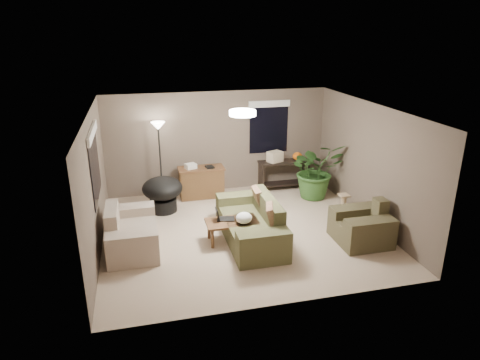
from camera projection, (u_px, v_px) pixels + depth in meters
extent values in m
plane|color=#C5AD92|center=(242.00, 231.00, 8.73)|extent=(5.50, 5.50, 0.00)
plane|color=white|center=(243.00, 110.00, 7.89)|extent=(5.50, 5.50, 0.00)
plane|color=brown|center=(218.00, 142.00, 10.60)|extent=(5.50, 0.00, 5.50)
plane|color=brown|center=(285.00, 230.00, 6.02)|extent=(5.50, 0.00, 5.50)
plane|color=brown|center=(95.00, 185.00, 7.70)|extent=(0.00, 5.00, 5.00)
plane|color=brown|center=(370.00, 164.00, 8.92)|extent=(0.00, 5.00, 5.00)
cube|color=#45462A|center=(250.00, 229.00, 8.35)|extent=(0.95, 1.48, 0.42)
cube|color=#45462A|center=(268.00, 208.00, 8.29)|extent=(0.22, 1.48, 0.43)
cube|color=brown|center=(264.00, 248.00, 7.48)|extent=(0.95, 0.36, 0.60)
cube|color=#4D4E2E|center=(239.00, 207.00, 9.16)|extent=(0.95, 0.36, 0.60)
cube|color=#8C7251|center=(272.00, 217.00, 7.86)|extent=(0.35, 0.50, 0.47)
cube|color=#8C7251|center=(259.00, 199.00, 8.68)|extent=(0.25, 0.46, 0.47)
cube|color=beige|center=(133.00, 237.00, 8.03)|extent=(0.90, 0.88, 0.42)
cube|color=beige|center=(112.00, 219.00, 7.81)|extent=(0.22, 0.88, 0.43)
cube|color=beige|center=(133.00, 249.00, 7.44)|extent=(0.90, 0.36, 0.60)
cube|color=beige|center=(132.00, 220.00, 8.57)|extent=(0.90, 0.36, 0.60)
cube|color=#4A442C|center=(361.00, 231.00, 8.27)|extent=(0.95, 0.28, 0.42)
cube|color=#49432C|center=(380.00, 209.00, 8.21)|extent=(0.22, 0.28, 0.43)
cube|color=brown|center=(370.00, 235.00, 7.95)|extent=(0.95, 0.36, 0.60)
cube|color=#47412A|center=(353.00, 220.00, 8.53)|extent=(0.95, 0.36, 0.60)
cube|color=brown|center=(232.00, 222.00, 8.23)|extent=(1.00, 0.55, 0.04)
cylinder|color=brown|center=(213.00, 239.00, 8.03)|extent=(0.06, 0.06, 0.38)
cylinder|color=brown|center=(256.00, 234.00, 8.22)|extent=(0.06, 0.06, 0.38)
cylinder|color=brown|center=(209.00, 229.00, 8.39)|extent=(0.06, 0.06, 0.38)
cylinder|color=brown|center=(250.00, 225.00, 8.58)|extent=(0.06, 0.06, 0.38)
cube|color=black|center=(226.00, 219.00, 8.29)|extent=(0.37, 0.29, 0.02)
cube|color=black|center=(218.00, 214.00, 8.22)|extent=(0.07, 0.23, 0.22)
ellipsoid|color=white|center=(244.00, 218.00, 8.10)|extent=(0.33, 0.30, 0.22)
cube|color=brown|center=(202.00, 183.00, 10.40)|extent=(1.05, 0.45, 0.71)
cube|color=brown|center=(201.00, 169.00, 10.28)|extent=(1.10, 0.50, 0.04)
cube|color=silver|center=(191.00, 166.00, 10.19)|extent=(0.30, 0.27, 0.12)
cube|color=black|center=(210.00, 167.00, 10.26)|extent=(0.21, 0.25, 0.04)
cube|color=black|center=(284.00, 162.00, 10.79)|extent=(1.30, 0.40, 0.04)
cube|color=black|center=(261.00, 178.00, 10.79)|extent=(0.05, 0.38, 0.71)
cube|color=black|center=(306.00, 174.00, 11.05)|extent=(0.05, 0.38, 0.71)
cube|color=black|center=(283.00, 183.00, 10.99)|extent=(1.25, 0.36, 0.03)
ellipsoid|color=orange|center=(297.00, 156.00, 10.83)|extent=(0.31, 0.31, 0.20)
cube|color=beige|center=(275.00, 157.00, 10.69)|extent=(0.42, 0.37, 0.26)
cylinder|color=black|center=(163.00, 205.00, 9.66)|extent=(0.60, 0.60, 0.30)
ellipsoid|color=black|center=(162.00, 188.00, 9.53)|extent=(1.08, 1.08, 0.50)
cylinder|color=black|center=(163.00, 200.00, 10.32)|extent=(0.28, 0.28, 0.02)
cylinder|color=black|center=(161.00, 164.00, 10.02)|extent=(0.04, 0.04, 1.78)
cone|color=white|center=(158.00, 126.00, 9.70)|extent=(0.32, 0.32, 0.18)
cylinder|color=white|center=(243.00, 113.00, 7.91)|extent=(0.50, 0.50, 0.10)
imported|color=#2D5923|center=(316.00, 176.00, 10.33)|extent=(1.26, 1.40, 1.09)
cube|color=tan|center=(342.00, 215.00, 9.46)|extent=(0.32, 0.32, 0.03)
cylinder|color=tan|center=(343.00, 205.00, 9.38)|extent=(0.12, 0.12, 0.44)
cube|color=tan|center=(344.00, 195.00, 9.30)|extent=(0.22, 0.22, 0.03)
cube|color=black|center=(95.00, 165.00, 7.87)|extent=(0.01, 1.50, 1.30)
cube|color=white|center=(92.00, 133.00, 7.68)|extent=(0.05, 1.56, 0.16)
cube|color=black|center=(269.00, 127.00, 10.77)|extent=(1.00, 0.01, 1.30)
cube|color=white|center=(269.00, 104.00, 10.55)|extent=(1.06, 0.05, 0.16)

